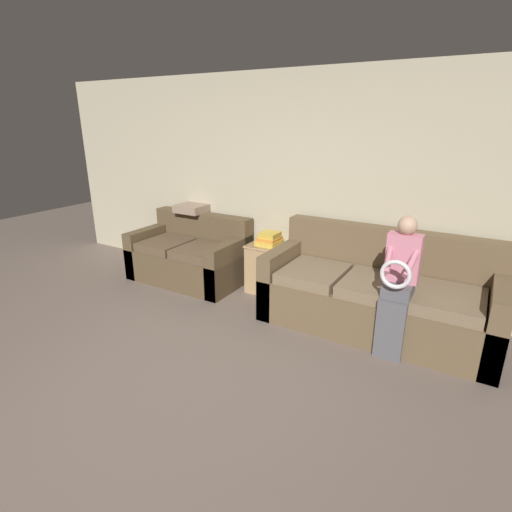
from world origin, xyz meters
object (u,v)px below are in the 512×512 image
couch_main (378,296)px  throw_pillow (193,208)px  couch_side (190,257)px  book_stack (269,239)px  child_left_seated (399,282)px  side_shelf (268,267)px

couch_main → throw_pillow: (-2.62, 0.34, 0.55)m
couch_side → book_stack: bearing=9.9°
throw_pillow → child_left_seated: bearing=-14.4°
couch_main → side_shelf: (-1.39, 0.23, -0.03)m
child_left_seated → side_shelf: child_left_seated is taller
child_left_seated → book_stack: (-1.63, 0.63, -0.02)m
throw_pillow → side_shelf: bearing=-4.9°
couch_main → couch_side: size_ratio=1.52×
side_shelf → throw_pillow: 1.36m
side_shelf → couch_main: bearing=-9.4°
couch_main → book_stack: (-1.38, 0.24, 0.32)m
couch_side → book_stack: size_ratio=4.98×
couch_side → book_stack: couch_side is taller
side_shelf → couch_side: bearing=-170.4°
child_left_seated → book_stack: 1.75m
book_stack → throw_pillow: throw_pillow is taller
couch_side → side_shelf: size_ratio=2.47×
couch_main → child_left_seated: (0.25, -0.40, 0.35)m
couch_side → throw_pillow: throw_pillow is taller
couch_main → book_stack: couch_main is taller
side_shelf → book_stack: size_ratio=2.02×
side_shelf → throw_pillow: bearing=175.1°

